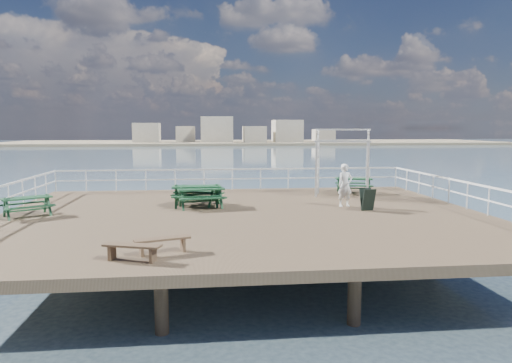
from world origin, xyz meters
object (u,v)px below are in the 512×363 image
object	(u,v)px
picnic_table_a	(27,202)
picnic_table_c	(354,182)
picnic_table_b	(198,192)
flat_bench_near	(162,242)
person	(345,185)
picnic_table_e	(201,193)
flat_bench_far	(132,249)
trellis_arbor	(342,166)
picnic_table_d	(197,191)

from	to	relation	value
picnic_table_a	picnic_table_c	bearing A→B (deg)	-13.98
picnic_table_b	flat_bench_near	xyz separation A→B (m)	(-0.77, -7.40, -0.25)
person	picnic_table_b	bearing A→B (deg)	158.10
picnic_table_e	person	distance (m)	5.85
picnic_table_e	flat_bench_far	world-z (taller)	picnic_table_e
picnic_table_b	person	world-z (taller)	person
flat_bench_far	trellis_arbor	xyz separation A→B (m)	(8.13, 9.83, 1.09)
picnic_table_c	flat_bench_near	xyz separation A→B (m)	(-8.30, -10.03, -0.23)
picnic_table_e	flat_bench_near	world-z (taller)	picnic_table_e
person	picnic_table_a	bearing A→B (deg)	171.92
picnic_table_c	flat_bench_far	world-z (taller)	picnic_table_c
picnic_table_b	picnic_table_e	size ratio (longest dim) A/B	1.07
picnic_table_d	flat_bench_far	bearing A→B (deg)	-100.93
picnic_table_e	trellis_arbor	xyz separation A→B (m)	(6.58, 2.54, 0.83)
picnic_table_d	flat_bench_near	bearing A→B (deg)	-96.54
picnic_table_a	picnic_table_c	size ratio (longest dim) A/B	1.05
picnic_table_e	trellis_arbor	size ratio (longest dim) A/B	0.66
picnic_table_c	picnic_table_e	bearing A→B (deg)	-143.76
picnic_table_d	picnic_table_a	bearing A→B (deg)	-166.61
picnic_table_a	picnic_table_d	xyz separation A→B (m)	(6.05, 1.52, 0.10)
picnic_table_a	flat_bench_near	xyz separation A→B (m)	(5.33, -5.54, -0.21)
flat_bench_far	picnic_table_b	bearing A→B (deg)	97.55
trellis_arbor	person	size ratio (longest dim) A/B	1.81
picnic_table_d	trellis_arbor	size ratio (longest dim) A/B	0.63
picnic_table_d	flat_bench_far	xyz separation A→B (m)	(-1.38, -7.66, -0.31)
picnic_table_d	trellis_arbor	bearing A→B (deg)	17.13
picnic_table_b	picnic_table_c	distance (m)	7.98
picnic_table_d	person	world-z (taller)	person
flat_bench_near	trellis_arbor	bearing A→B (deg)	32.90
picnic_table_a	trellis_arbor	size ratio (longest dim) A/B	0.66
picnic_table_b	picnic_table_e	bearing A→B (deg)	-54.10
picnic_table_a	picnic_table_d	size ratio (longest dim) A/B	1.05
picnic_table_b	flat_bench_near	world-z (taller)	picnic_table_b
picnic_table_a	picnic_table_c	xyz separation A→B (m)	(13.64, 4.49, 0.03)
picnic_table_b	trellis_arbor	bearing A→B (deg)	41.70
picnic_table_a	person	world-z (taller)	person
flat_bench_far	trellis_arbor	bearing A→B (deg)	68.11
picnic_table_d	trellis_arbor	world-z (taller)	trellis_arbor
flat_bench_far	person	xyz separation A→B (m)	(7.38, 6.94, 0.57)
picnic_table_c	flat_bench_far	size ratio (longest dim) A/B	1.36
flat_bench_near	picnic_table_d	bearing A→B (deg)	66.03
flat_bench_far	trellis_arbor	size ratio (longest dim) A/B	0.46
picnic_table_c	picnic_table_e	distance (m)	8.13
picnic_table_a	flat_bench_near	distance (m)	7.69
flat_bench_near	flat_bench_far	xyz separation A→B (m)	(-0.66, -0.59, 0.00)
person	picnic_table_e	bearing A→B (deg)	164.67
picnic_table_a	picnic_table_b	bearing A→B (deg)	-15.27
picnic_table_b	flat_bench_near	bearing A→B (deg)	-69.60
picnic_table_b	picnic_table_c	size ratio (longest dim) A/B	1.13
picnic_table_a	flat_bench_far	size ratio (longest dim) A/B	1.43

